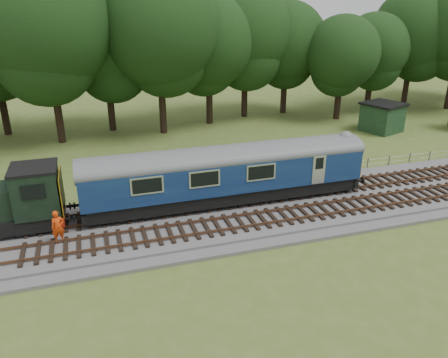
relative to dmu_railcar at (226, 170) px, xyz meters
name	(u,v)px	position (x,y,z in m)	size (l,w,h in m)	color
ground	(302,206)	(4.82, -1.40, -2.61)	(120.00, 120.00, 0.00)	#4E5F23
ballast	(303,204)	(4.82, -1.40, -2.43)	(70.00, 7.00, 0.35)	#4C4C4F
track_north	(293,192)	(4.82, 0.00, -2.19)	(67.20, 2.40, 0.21)	black
track_south	(315,211)	(4.82, -3.00, -2.19)	(67.20, 2.40, 0.21)	black
fence	(275,181)	(4.82, 3.10, -2.61)	(64.00, 0.12, 1.00)	#6B6054
tree_line	(211,124)	(4.82, 20.60, -2.61)	(70.00, 8.00, 18.00)	black
dmu_railcar	(226,170)	(0.00, 0.00, 0.00)	(18.05, 2.86, 3.88)	black
worker	(58,227)	(-10.19, -2.15, -1.33)	(0.68, 0.45, 1.86)	#EA3F0C
shed	(382,117)	(20.80, 12.41, -1.11)	(4.60, 4.60, 2.96)	#17331E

